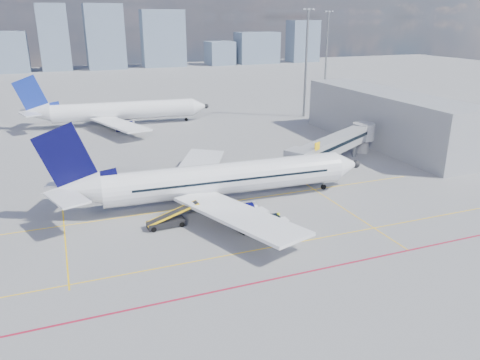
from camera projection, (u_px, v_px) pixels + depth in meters
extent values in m
plane|color=gray|center=(245.00, 226.00, 55.48)|extent=(420.00, 420.00, 0.00)
cube|color=yellow|center=(222.00, 203.00, 62.51)|extent=(60.00, 0.18, 0.01)
cube|color=yellow|center=(265.00, 248.00, 50.20)|extent=(80.00, 0.15, 0.01)
cube|color=yellow|center=(337.00, 204.00, 62.05)|extent=(0.15, 28.00, 0.01)
cube|color=yellow|center=(64.00, 226.00, 55.64)|extent=(0.15, 30.00, 0.01)
cube|color=maroon|center=(291.00, 275.00, 44.92)|extent=(90.00, 0.25, 0.01)
cube|color=gray|center=(335.00, 144.00, 76.04)|extent=(20.84, 13.93, 2.60)
cube|color=black|center=(335.00, 143.00, 75.97)|extent=(20.52, 13.82, 0.55)
cube|color=gray|center=(299.00, 160.00, 67.79)|extent=(4.49, 4.56, 3.00)
cube|color=black|center=(316.00, 175.00, 72.46)|extent=(2.20, 1.00, 0.70)
cylinder|color=slate|center=(316.00, 167.00, 72.01)|extent=(0.56, 0.56, 2.70)
cylinder|color=slate|center=(355.00, 146.00, 82.39)|extent=(0.60, 0.60, 3.90)
cylinder|color=gray|center=(363.00, 132.00, 84.53)|extent=(4.00, 4.00, 3.00)
cylinder|color=gray|center=(362.00, 142.00, 85.18)|extent=(2.40, 2.40, 3.90)
cube|color=yellow|center=(317.00, 146.00, 67.98)|extent=(1.26, 0.82, 1.20)
cube|color=gray|center=(386.00, 118.00, 90.44)|extent=(10.00, 42.00, 10.00)
cube|color=black|center=(366.00, 120.00, 88.79)|extent=(0.25, 40.00, 4.50)
cylinder|color=slate|center=(306.00, 65.00, 112.78)|extent=(0.56, 0.56, 25.00)
cube|color=slate|center=(308.00, 9.00, 108.59)|extent=(3.20, 0.40, 0.50)
cube|color=#B4B5BB|center=(304.00, 9.00, 107.96)|extent=(0.60, 0.15, 0.35)
cube|color=#B4B5BB|center=(309.00, 9.00, 108.37)|extent=(0.60, 0.15, 0.35)
cube|color=#B4B5BB|center=(314.00, 9.00, 108.78)|extent=(0.60, 0.15, 0.35)
cylinder|color=slate|center=(327.00, 53.00, 152.83)|extent=(0.56, 0.56, 25.00)
cube|color=slate|center=(329.00, 11.00, 148.65)|extent=(3.20, 0.40, 0.50)
cube|color=#B4B5BB|center=(326.00, 11.00, 148.01)|extent=(0.60, 0.15, 0.35)
cube|color=#B4B5BB|center=(329.00, 11.00, 148.43)|extent=(0.60, 0.15, 0.35)
cube|color=#B4B5BB|center=(333.00, 11.00, 148.84)|extent=(0.60, 0.15, 0.35)
cube|color=slate|center=(7.00, 52.00, 206.83)|extent=(17.51, 13.96, 17.63)
cube|color=slate|center=(54.00, 38.00, 211.85)|extent=(12.94, 8.38, 29.33)
cube|color=slate|center=(105.00, 37.00, 219.52)|extent=(17.34, 13.14, 29.41)
cube|color=slate|center=(163.00, 39.00, 229.48)|extent=(20.89, 8.93, 26.97)
cube|color=slate|center=(220.00, 53.00, 242.07)|extent=(12.94, 13.95, 11.66)
cube|color=slate|center=(257.00, 48.00, 248.52)|extent=(21.86, 12.69, 16.00)
cube|color=slate|center=(303.00, 41.00, 257.00)|extent=(15.80, 10.95, 21.90)
cylinder|color=silver|center=(227.00, 178.00, 61.93)|extent=(32.34, 5.69, 4.18)
cone|color=silver|center=(347.00, 165.00, 67.37)|extent=(4.05, 4.36, 4.18)
sphere|color=black|center=(356.00, 164.00, 67.83)|extent=(1.23, 1.23, 1.18)
cone|color=silver|center=(71.00, 190.00, 55.85)|extent=(7.05, 4.50, 4.18)
cube|color=black|center=(338.00, 162.00, 66.76)|extent=(1.68, 1.68, 0.48)
cube|color=silver|center=(198.00, 167.00, 70.46)|extent=(12.94, 18.32, 0.62)
cube|color=silver|center=(239.00, 215.00, 53.19)|extent=(11.64, 18.52, 0.62)
cylinder|color=#080737|center=(211.00, 181.00, 68.16)|extent=(3.97, 2.65, 2.47)
cylinder|color=#080737|center=(238.00, 214.00, 57.03)|extent=(3.97, 2.65, 2.47)
cylinder|color=#B4B5BB|center=(225.00, 180.00, 68.77)|extent=(0.49, 2.55, 2.53)
cylinder|color=#B4B5BB|center=(254.00, 211.00, 57.64)|extent=(0.49, 2.55, 2.53)
cube|color=#080737|center=(68.00, 161.00, 54.63)|extent=(7.36, 0.69, 9.15)
cube|color=#080737|center=(93.00, 179.00, 56.25)|extent=(6.06, 0.61, 2.31)
cube|color=silver|center=(67.00, 179.00, 58.66)|extent=(5.43, 6.80, 0.24)
cube|color=silver|center=(67.00, 198.00, 52.52)|extent=(5.02, 6.73, 0.24)
cylinder|color=slate|center=(324.00, 183.00, 67.10)|extent=(0.29, 0.29, 1.80)
cylinder|color=black|center=(323.00, 187.00, 67.27)|extent=(0.77, 0.32, 0.76)
cylinder|color=slate|center=(214.00, 190.00, 64.93)|extent=(0.33, 0.33, 1.60)
cylinder|color=black|center=(214.00, 192.00, 65.03)|extent=(1.03, 0.70, 1.00)
cylinder|color=slate|center=(226.00, 204.00, 59.94)|extent=(0.33, 0.33, 1.60)
cylinder|color=black|center=(226.00, 206.00, 60.04)|extent=(1.03, 0.70, 1.00)
cube|color=black|center=(227.00, 171.00, 63.84)|extent=(26.36, 1.34, 0.28)
cube|color=black|center=(236.00, 180.00, 60.14)|extent=(26.36, 1.34, 0.28)
cylinder|color=silver|center=(124.00, 110.00, 106.75)|extent=(31.75, 6.70, 4.10)
cone|color=silver|center=(200.00, 106.00, 111.51)|extent=(4.11, 4.40, 4.10)
sphere|color=black|center=(206.00, 106.00, 111.90)|extent=(1.25, 1.25, 1.16)
cone|color=silver|center=(34.00, 113.00, 101.41)|extent=(7.04, 4.64, 4.10)
cube|color=black|center=(194.00, 104.00, 110.95)|extent=(1.70, 1.70, 0.47)
cube|color=silver|center=(116.00, 108.00, 115.25)|extent=(13.14, 17.83, 0.61)
cube|color=silver|center=(120.00, 124.00, 98.14)|extent=(10.88, 18.17, 0.61)
cylinder|color=#080737|center=(121.00, 116.00, 112.93)|extent=(3.97, 2.72, 2.42)
cylinder|color=#080737|center=(125.00, 127.00, 101.90)|extent=(3.97, 2.72, 2.42)
cylinder|color=#B4B5BB|center=(130.00, 116.00, 113.47)|extent=(0.57, 2.50, 2.48)
cylinder|color=#B4B5BB|center=(134.00, 126.00, 102.44)|extent=(0.57, 2.50, 2.48)
cube|color=navy|center=(32.00, 96.00, 100.21)|extent=(7.20, 0.93, 8.96)
cube|color=navy|center=(46.00, 107.00, 101.72)|extent=(5.93, 0.81, 2.26)
cube|color=silver|center=(33.00, 108.00, 104.21)|extent=(5.46, 6.67, 0.23)
cube|color=silver|center=(30.00, 114.00, 98.13)|extent=(4.75, 6.55, 0.23)
cylinder|color=black|center=(120.00, 120.00, 109.86)|extent=(1.05, 0.73, 1.00)
cylinder|color=black|center=(121.00, 125.00, 104.92)|extent=(1.05, 0.73, 1.00)
cylinder|color=black|center=(186.00, 119.00, 111.54)|extent=(0.78, 0.34, 0.76)
cube|color=silver|center=(278.00, 224.00, 54.69)|extent=(2.51, 1.40, 0.91)
cube|color=silver|center=(274.00, 219.00, 54.32)|extent=(1.15, 1.32, 0.68)
cube|color=black|center=(274.00, 217.00, 54.25)|extent=(1.04, 1.26, 0.40)
cylinder|color=black|center=(273.00, 229.00, 53.94)|extent=(0.64, 0.26, 0.63)
cylinder|color=black|center=(269.00, 225.00, 55.05)|extent=(0.64, 0.26, 0.63)
cylinder|color=black|center=(287.00, 227.00, 54.54)|extent=(0.64, 0.26, 0.63)
cylinder|color=black|center=(282.00, 223.00, 55.65)|extent=(0.64, 0.26, 0.63)
cube|color=black|center=(252.00, 227.00, 54.53)|extent=(4.31, 2.48, 0.20)
cube|color=silver|center=(245.00, 221.00, 53.70)|extent=(2.01, 1.97, 1.75)
cube|color=silver|center=(259.00, 217.00, 54.70)|extent=(2.01, 1.97, 1.75)
cylinder|color=black|center=(244.00, 234.00, 53.18)|extent=(0.38, 0.22, 0.36)
cylinder|color=black|center=(237.00, 229.00, 54.45)|extent=(0.38, 0.22, 0.36)
cylinder|color=black|center=(267.00, 227.00, 54.73)|extent=(0.38, 0.22, 0.36)
cylinder|color=black|center=(259.00, 223.00, 56.00)|extent=(0.38, 0.22, 0.36)
cube|color=black|center=(166.00, 223.00, 55.14)|extent=(4.52, 1.80, 0.74)
cube|color=black|center=(173.00, 213.00, 55.10)|extent=(6.39, 1.37, 1.95)
cube|color=yellow|center=(171.00, 212.00, 55.60)|extent=(6.37, 0.40, 2.03)
cube|color=yellow|center=(174.00, 215.00, 54.60)|extent=(6.37, 0.40, 2.03)
cylinder|color=black|center=(154.00, 229.00, 53.90)|extent=(0.65, 0.28, 0.63)
cylinder|color=black|center=(151.00, 225.00, 55.17)|extent=(0.65, 0.28, 0.63)
cylinder|color=black|center=(182.00, 224.00, 55.21)|extent=(0.65, 0.28, 0.63)
cylinder|color=black|center=(178.00, 220.00, 56.48)|extent=(0.65, 0.28, 0.63)
imported|color=yellow|center=(279.00, 220.00, 54.74)|extent=(0.80, 0.85, 1.95)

